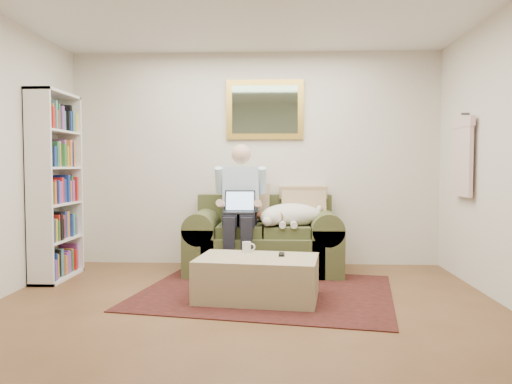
# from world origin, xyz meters

# --- Properties ---
(room_shell) EXTENTS (4.51, 5.00, 2.61)m
(room_shell) POSITION_xyz_m (0.00, 0.35, 1.30)
(room_shell) COLOR brown
(room_shell) RESTS_ON ground
(rug) EXTENTS (2.65, 2.27, 0.01)m
(rug) POSITION_xyz_m (0.17, 1.09, 0.01)
(rug) COLOR black
(rug) RESTS_ON room_shell
(sofa) EXTENTS (1.74, 0.88, 1.04)m
(sofa) POSITION_xyz_m (0.13, 2.03, 0.30)
(sofa) COLOR brown
(sofa) RESTS_ON room_shell
(seated_man) EXTENTS (0.57, 0.82, 1.46)m
(seated_man) POSITION_xyz_m (-0.13, 1.87, 0.73)
(seated_man) COLOR #8CBFD8
(seated_man) RESTS_ON sofa
(laptop) EXTENTS (0.34, 0.27, 0.24)m
(laptop) POSITION_xyz_m (-0.13, 1.80, 0.77)
(laptop) COLOR black
(laptop) RESTS_ON seated_man
(sleeping_dog) EXTENTS (0.72, 0.45, 0.27)m
(sleeping_dog) POSITION_xyz_m (0.44, 1.94, 0.66)
(sleeping_dog) COLOR white
(sleeping_dog) RESTS_ON sofa
(ottoman) EXTENTS (1.15, 0.82, 0.39)m
(ottoman) POSITION_xyz_m (0.10, 0.83, 0.19)
(ottoman) COLOR #C9B386
(ottoman) RESTS_ON room_shell
(coffee_mug) EXTENTS (0.08, 0.08, 0.10)m
(coffee_mug) POSITION_xyz_m (-0.01, 1.08, 0.44)
(coffee_mug) COLOR white
(coffee_mug) RESTS_ON ottoman
(tv_remote) EXTENTS (0.06, 0.15, 0.02)m
(tv_remote) POSITION_xyz_m (0.32, 0.92, 0.40)
(tv_remote) COLOR black
(tv_remote) RESTS_ON ottoman
(bookshelf) EXTENTS (0.28, 0.80, 2.00)m
(bookshelf) POSITION_xyz_m (-2.10, 1.60, 1.00)
(bookshelf) COLOR white
(bookshelf) RESTS_ON room_shell
(wall_mirror) EXTENTS (0.94, 0.04, 0.72)m
(wall_mirror) POSITION_xyz_m (0.13, 2.47, 1.90)
(wall_mirror) COLOR gold
(wall_mirror) RESTS_ON room_shell
(hanging_shirt) EXTENTS (0.06, 0.52, 0.90)m
(hanging_shirt) POSITION_xyz_m (2.19, 1.60, 1.35)
(hanging_shirt) COLOR beige
(hanging_shirt) RESTS_ON room_shell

